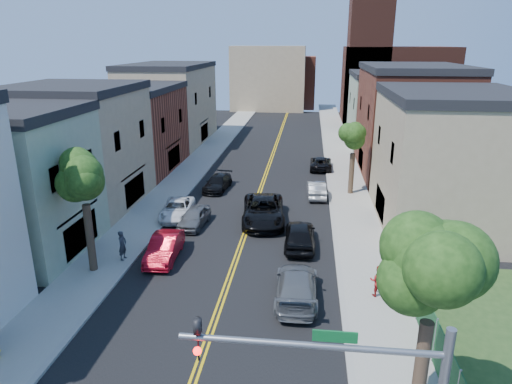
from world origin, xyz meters
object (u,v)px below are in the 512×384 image
(white_pickup, at_px, (177,209))
(grey_car_left, at_px, (194,217))
(red_sedan, at_px, (164,248))
(dark_car_right_far, at_px, (321,163))
(black_suv_lane, at_px, (263,210))
(grey_car_right, at_px, (297,286))
(pedestrian_right, at_px, (378,281))
(silver_car_right, at_px, (316,189))
(black_car_left, at_px, (218,183))
(black_car_right, at_px, (300,235))
(pedestrian_left, at_px, (122,245))

(white_pickup, xyz_separation_m, grey_car_left, (1.70, -1.56, 0.01))
(red_sedan, bearing_deg, dark_car_right_far, 63.35)
(black_suv_lane, bearing_deg, white_pickup, 172.78)
(grey_car_right, bearing_deg, pedestrian_right, -172.71)
(grey_car_left, bearing_deg, dark_car_right_far, 65.89)
(grey_car_left, distance_m, silver_car_right, 11.63)
(silver_car_right, bearing_deg, red_sedan, 51.36)
(white_pickup, bearing_deg, silver_car_right, 24.69)
(grey_car_left, bearing_deg, black_car_left, 94.90)
(black_car_right, height_order, black_suv_lane, black_suv_lane)
(black_car_right, relative_size, pedestrian_right, 2.84)
(dark_car_right_far, height_order, pedestrian_left, pedestrian_left)
(dark_car_right_far, bearing_deg, grey_car_right, 87.29)
(white_pickup, xyz_separation_m, dark_car_right_far, (11.00, 15.21, -0.01))
(dark_car_right_far, distance_m, pedestrian_right, 25.35)
(black_car_left, bearing_deg, grey_car_left, -84.25)
(silver_car_right, height_order, pedestrian_left, pedestrian_left)
(pedestrian_left, bearing_deg, black_suv_lane, -36.91)
(white_pickup, xyz_separation_m, black_suv_lane, (6.54, -0.19, 0.23))
(grey_car_left, distance_m, pedestrian_left, 6.63)
(grey_car_right, distance_m, pedestrian_left, 10.95)
(black_car_left, xyz_separation_m, black_car_right, (7.60, -11.17, 0.17))
(pedestrian_left, distance_m, pedestrian_right, 14.83)
(pedestrian_left, xyz_separation_m, pedestrian_right, (14.61, -2.52, -0.05))
(silver_car_right, distance_m, pedestrian_right, 16.40)
(black_suv_lane, distance_m, pedestrian_left, 10.65)
(pedestrian_left, bearing_deg, pedestrian_right, -90.08)
(white_pickup, relative_size, grey_car_left, 1.20)
(silver_car_right, bearing_deg, black_car_right, 80.41)
(red_sedan, xyz_separation_m, pedestrian_right, (12.23, -3.11, 0.26))
(grey_car_right, height_order, dark_car_right_far, grey_car_right)
(red_sedan, relative_size, black_car_right, 0.93)
(black_car_right, distance_m, dark_car_right_far, 19.44)
(grey_car_right, distance_m, black_suv_lane, 10.77)
(silver_car_right, relative_size, black_suv_lane, 0.65)
(black_car_right, relative_size, dark_car_right_far, 1.03)
(grey_car_right, distance_m, silver_car_right, 16.74)
(black_car_left, relative_size, grey_car_right, 0.85)
(red_sedan, bearing_deg, pedestrian_left, -168.66)
(silver_car_right, bearing_deg, white_pickup, 27.10)
(grey_car_right, height_order, pedestrian_right, pedestrian_right)
(white_pickup, xyz_separation_m, pedestrian_left, (-1.20, -7.51, 0.39))
(red_sedan, bearing_deg, grey_car_right, -27.18)
(dark_car_right_far, bearing_deg, black_suv_lane, 74.90)
(black_car_left, distance_m, pedestrian_right, 20.68)
(red_sedan, xyz_separation_m, silver_car_right, (9.27, 13.01, -0.04))
(pedestrian_left, relative_size, pedestrian_right, 1.06)
(grey_car_left, distance_m, grey_car_right, 11.81)
(white_pickup, height_order, black_car_left, white_pickup)
(pedestrian_left, bearing_deg, black_car_left, -1.60)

